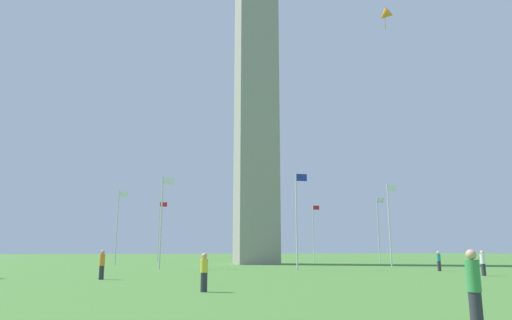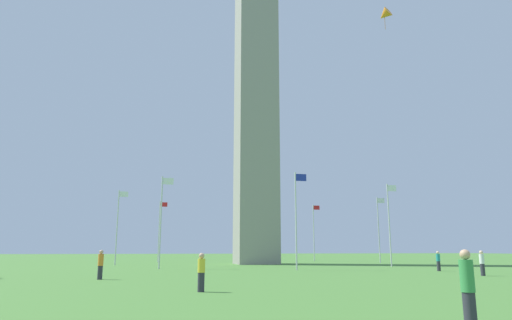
% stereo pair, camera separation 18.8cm
% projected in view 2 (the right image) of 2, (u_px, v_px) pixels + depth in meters
% --- Properties ---
extents(ground_plane, '(260.00, 260.00, 0.00)m').
position_uv_depth(ground_plane, '(256.00, 264.00, 54.96)').
color(ground_plane, '#477A33').
extents(obelisk_monument, '(5.00, 5.00, 45.42)m').
position_uv_depth(obelisk_monument, '(256.00, 88.00, 59.38)').
color(obelisk_monument, gray).
rests_on(obelisk_monument, ground).
extents(flagpole_n, '(1.12, 0.14, 8.62)m').
position_uv_depth(flagpole_n, '(379.00, 227.00, 59.37)').
color(flagpole_n, silver).
rests_on(flagpole_n, ground).
extents(flagpole_ne, '(1.12, 0.14, 8.62)m').
position_uv_depth(flagpole_ne, '(314.00, 230.00, 69.57)').
color(flagpole_ne, silver).
rests_on(flagpole_ne, ground).
extents(flagpole_e, '(1.12, 0.14, 8.62)m').
position_uv_depth(flagpole_e, '(234.00, 231.00, 71.76)').
color(flagpole_e, silver).
rests_on(flagpole_e, ground).
extents(flagpole_se, '(1.12, 0.14, 8.62)m').
position_uv_depth(flagpole_se, '(159.00, 228.00, 64.65)').
color(flagpole_se, silver).
rests_on(flagpole_se, ground).
extents(flagpole_s, '(1.12, 0.14, 8.62)m').
position_uv_depth(flagpole_s, '(118.00, 224.00, 52.40)').
color(flagpole_s, silver).
rests_on(flagpole_s, ground).
extents(flagpole_sw, '(1.12, 0.14, 8.62)m').
position_uv_depth(flagpole_sw, '(161.00, 217.00, 42.20)').
color(flagpole_sw, silver).
rests_on(flagpole_sw, ground).
extents(flagpole_w, '(1.12, 0.14, 8.62)m').
position_uv_depth(flagpole_w, '(296.00, 216.00, 40.01)').
color(flagpole_w, silver).
rests_on(flagpole_w, ground).
extents(flagpole_nw, '(1.12, 0.14, 8.62)m').
position_uv_depth(flagpole_nw, '(390.00, 221.00, 47.12)').
color(flagpole_nw, silver).
rests_on(flagpole_nw, ground).
extents(person_green_shirt, '(0.32, 0.32, 1.78)m').
position_uv_depth(person_green_shirt, '(468.00, 288.00, 10.47)').
color(person_green_shirt, '#2D2D38').
rests_on(person_green_shirt, ground).
extents(person_white_shirt, '(0.32, 0.32, 1.69)m').
position_uv_depth(person_white_shirt, '(482.00, 263.00, 30.71)').
color(person_white_shirt, '#2D2D38').
rests_on(person_white_shirt, ground).
extents(person_yellow_shirt, '(0.32, 0.32, 1.62)m').
position_uv_depth(person_yellow_shirt, '(201.00, 272.00, 19.20)').
color(person_yellow_shirt, '#2D2D38').
rests_on(person_yellow_shirt, ground).
extents(person_teal_shirt, '(0.32, 0.32, 1.62)m').
position_uv_depth(person_teal_shirt, '(438.00, 261.00, 37.43)').
color(person_teal_shirt, '#2D2D38').
rests_on(person_teal_shirt, ground).
extents(person_orange_shirt, '(0.32, 0.32, 1.74)m').
position_uv_depth(person_orange_shirt, '(101.00, 265.00, 27.01)').
color(person_orange_shirt, '#2D2D38').
rests_on(person_orange_shirt, ground).
extents(kite_orange_delta, '(1.80, 1.90, 2.43)m').
position_uv_depth(kite_orange_delta, '(384.00, 15.00, 46.70)').
color(kite_orange_delta, orange).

